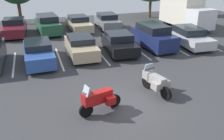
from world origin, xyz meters
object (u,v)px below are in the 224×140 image
car_silver (189,37)px  car_black (119,43)px  car_tan (81,46)px  box_truck (185,12)px  motorcycle_touring (99,99)px  car_far_maroon (14,27)px  car_blue (38,52)px  car_far_green (48,24)px  motorcycle_second (155,81)px  car_navy (153,37)px  car_far_champagne (79,23)px  car_far_grey (107,21)px

car_silver → car_black: bearing=178.5°
car_tan → box_truck: size_ratio=0.69×
motorcycle_touring → box_truck: size_ratio=0.33×
car_silver → car_far_maroon: (-13.53, 7.70, 0.00)m
car_blue → box_truck: box_truck is taller
car_black → car_far_green: (-4.58, 7.30, 0.16)m
motorcycle_second → car_navy: car_navy is taller
car_silver → car_far_champagne: (-7.54, 7.74, -0.04)m
car_navy → car_silver: size_ratio=0.94×
car_tan → car_black: bearing=-2.4°
car_far_champagne → box_truck: bearing=-12.0°
car_black → car_navy: car_navy is taller
motorcycle_touring → car_blue: bearing=107.1°
car_blue → car_navy: bearing=2.9°
car_far_maroon → car_far_green: (2.99, -0.25, 0.14)m
car_silver → car_far_champagne: 10.80m
car_blue → car_far_champagne: car_blue is taller
motorcycle_second → car_navy: 7.53m
car_far_grey → motorcycle_touring: bearing=-108.5°
car_blue → car_far_grey: car_far_grey is taller
motorcycle_second → car_tan: 7.12m
car_blue → car_silver: (11.78, 0.11, 0.02)m
car_far_maroon → car_far_grey: 8.99m
motorcycle_second → box_truck: size_ratio=0.34×
car_far_maroon → car_far_grey: car_far_maroon is taller
car_silver → car_tan: bearing=178.2°
car_blue → car_black: size_ratio=1.05×
motorcycle_second → car_far_champagne: (-1.15, 14.16, 0.03)m
car_far_champagne → box_truck: (10.63, -2.26, 0.90)m
car_tan → car_far_maroon: car_far_maroon is taller
car_tan → car_blue: bearing=-172.5°
car_black → car_far_green: size_ratio=0.96×
car_navy → car_far_grey: bearing=101.3°
car_far_maroon → car_far_champagne: bearing=0.3°
car_tan → car_black: 2.87m
car_far_grey → car_blue: bearing=-132.7°
car_silver → car_far_grey: (-4.54, 7.74, -0.01)m
car_silver → car_far_grey: same height
car_far_champagne → box_truck: size_ratio=0.77×
car_black → car_far_grey: car_far_grey is taller
car_far_champagne → box_truck: 10.90m
car_tan → car_far_grey: car_far_grey is taller
motorcycle_touring → box_truck: box_truck is taller
car_blue → car_far_champagne: size_ratio=0.94×
car_far_maroon → box_truck: bearing=-7.6°
box_truck → car_blue: bearing=-159.4°
car_far_green → motorcycle_second: bearing=-73.3°
car_blue → car_far_champagne: (4.24, 7.85, -0.01)m
car_far_maroon → box_truck: 16.79m
motorcycle_touring → car_silver: 12.03m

